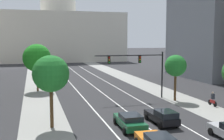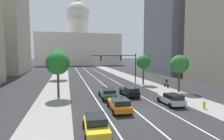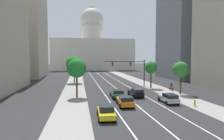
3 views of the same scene
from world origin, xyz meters
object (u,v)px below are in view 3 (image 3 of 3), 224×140
Objects in this scene: traffic_signal_mast at (131,67)px; car_black at (136,92)px; street_tree_near_left at (77,68)px; street_tree_mid_left at (74,64)px; street_tree_far_right at (181,70)px; car_orange at (125,101)px; car_green at (117,94)px; street_tree_mid_right at (151,68)px; car_silver at (169,98)px; fire_hydrant at (195,103)px; car_yellow at (106,112)px; capitol_building at (92,50)px; cyclist at (171,86)px.

car_black is at bearing -101.10° from traffic_signal_mast.
street_tree_mid_left is (-0.90, 19.92, 0.21)m from street_tree_near_left.
car_black is at bearing -173.76° from street_tree_far_right.
traffic_signal_mast is (2.28, 11.60, 3.93)m from car_black.
street_tree_near_left reaches higher than car_orange.
car_green is at bearing -173.36° from street_tree_far_right.
car_silver is at bearing -100.79° from street_tree_mid_right.
fire_hydrant is at bearing -30.98° from street_tree_near_left.
car_green is 1.04× the size of car_black.
car_yellow is 0.90× the size of car_orange.
car_black is at bearing -28.76° from car_yellow.
car_black is 0.61× the size of street_tree_mid_left.
capitol_building reaches higher than fire_hydrant.
traffic_signal_mast is at bearing -37.17° from street_tree_mid_left.
street_tree_mid_left is at bearing 133.85° from street_tree_far_right.
street_tree_far_right is at bearing -83.18° from capitol_building.
traffic_signal_mast is (9.12, 23.06, 3.94)m from car_yellow.
car_green is 0.70× the size of street_tree_near_left.
car_yellow is 33.75m from street_tree_mid_left.
car_green is 2.70× the size of cyclist.
street_tree_far_right is (-0.33, -4.37, 3.73)m from cyclist.
car_yellow is 6.14m from car_orange.
street_tree_mid_left is (-7.66, 28.08, 4.40)m from car_orange.
car_silver is 4.54× the size of fire_hydrant.
street_tree_far_right reaches higher than fire_hydrant.
car_green is at bearing 96.80° from car_black.
capitol_building is 80.66m from street_tree_mid_right.
street_tree_mid_right is (9.70, 15.74, 3.83)m from car_orange.
cyclist reaches higher than car_yellow.
street_tree_far_right is at bearing 73.15° from fire_hydrant.
street_tree_near_left is at bearing 79.01° from car_black.
capitol_building reaches higher than cyclist.
car_yellow is at bearing 136.17° from cyclist.
car_orange is at bearing -31.64° from car_yellow.
street_tree_mid_left is (-19.95, 20.77, 0.58)m from street_tree_far_right.
fire_hydrant is at bearing -97.15° from car_orange.
street_tree_near_left is (-3.35, 13.27, 4.19)m from car_yellow.
car_orange is at bearing 97.08° from car_silver.
car_silver reaches higher than fire_hydrant.
car_silver is 2.40× the size of cyclist.
car_yellow is at bearing -122.16° from street_tree_mid_right.
street_tree_far_right reaches higher than car_silver.
car_silver is 0.56× the size of street_tree_mid_left.
street_tree_far_right is at bearing -84.63° from car_black.
car_orange is 18.88m from street_tree_mid_right.
street_tree_mid_left is at bearing 144.58° from street_tree_mid_right.
car_orange is 17.20m from cyclist.
capitol_building is 98.29m from fire_hydrant.
traffic_signal_mast is at bearing 121.76° from street_tree_far_right.
car_yellow is 20.38m from street_tree_far_right.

